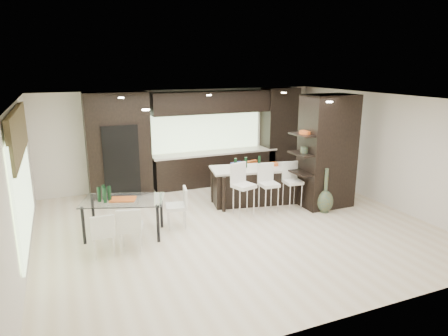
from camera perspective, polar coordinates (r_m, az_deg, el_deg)
name	(u,v)px	position (r m, az deg, el deg)	size (l,w,h in m)	color
ground	(235,226)	(8.66, 1.55, -8.31)	(8.00, 8.00, 0.00)	beige
back_wall	(185,138)	(11.44, -5.62, 4.35)	(8.00, 0.02, 2.70)	silver
left_wall	(19,188)	(7.58, -27.19, -2.53)	(0.02, 7.00, 2.70)	silver
right_wall	(385,150)	(10.49, 21.98, 2.42)	(0.02, 7.00, 2.70)	silver
ceiling	(236,99)	(8.01, 1.68, 9.78)	(8.00, 7.00, 0.02)	white
window_left	(23,184)	(7.77, -26.80, -2.10)	(0.04, 3.20, 1.90)	#B2D199
window_back	(205,130)	(11.56, -2.74, 5.51)	(3.40, 0.04, 1.20)	#B2D199
stone_accent	(18,133)	(7.58, -27.35, 4.46)	(0.08, 3.00, 0.80)	brown
ceiling_spots	(231,99)	(8.24, 0.95, 9.78)	(4.00, 3.00, 0.02)	white
back_cabinetry	(205,138)	(11.29, -2.70, 4.27)	(6.80, 0.68, 2.70)	black
refrigerator	(120,160)	(10.76, -14.67, 1.11)	(0.90, 0.68, 1.90)	black
partition_column	(327,151)	(9.88, 14.53, 2.32)	(1.20, 0.80, 2.70)	black
kitchen_island	(254,185)	(10.04, 4.29, -2.41)	(2.13, 0.91, 0.89)	black
stool_left	(244,195)	(9.08, 2.82, -3.91)	(0.43, 0.43, 0.98)	white
stool_mid	(269,193)	(9.39, 6.38, -3.56)	(0.41, 0.41, 0.92)	white
stool_right	(292,190)	(9.72, 9.75, -3.11)	(0.40, 0.40, 0.90)	white
bench	(249,184)	(10.77, 3.61, -2.28)	(1.30, 0.50, 0.50)	black
floor_vase	(326,190)	(9.58, 14.31, -3.13)	(0.39, 0.39, 1.06)	#404E37
dining_table	(124,218)	(8.34, -14.05, -6.88)	(1.58, 0.89, 0.76)	white
chair_near	(131,230)	(7.65, -13.18, -8.65)	(0.44, 0.44, 0.81)	white
chair_far	(103,235)	(7.62, -16.89, -9.19)	(0.41, 0.41, 0.76)	white
chair_end	(176,209)	(8.54, -6.82, -5.89)	(0.43, 0.43, 0.80)	white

